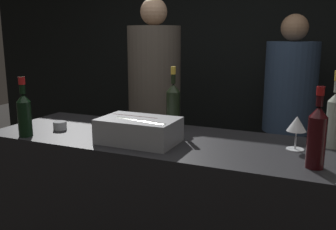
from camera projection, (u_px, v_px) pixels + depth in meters
The scene contains 12 objects.
wall_back_chalkboard at pixel (248, 50), 3.66m from camera, with size 6.40×0.06×2.80m.
bar_counter at pixel (166, 226), 2.08m from camera, with size 1.94×0.65×1.01m.
ice_bin_with_bottles at pixel (139, 129), 1.89m from camera, with size 0.39×0.25×0.13m.
bowl_white at pixel (128, 119), 2.29m from camera, with size 0.16×0.16×0.06m.
wine_glass at pixel (297, 125), 1.75m from camera, with size 0.09×0.09×0.16m.
candle_votive at pixel (60, 125), 2.15m from camera, with size 0.08×0.08×0.05m.
champagne_bottle at pixel (173, 104), 2.19m from camera, with size 0.08×0.08×0.36m.
red_wine_bottle_burgundy at pixel (24, 112), 1.99m from camera, with size 0.07×0.07×0.32m.
red_wine_bottle_tall at pixel (317, 135), 1.51m from camera, with size 0.07×0.07×0.34m.
rose_wine_bottle at pixel (335, 117), 1.78m from camera, with size 0.07×0.07×0.37m.
person_in_hoodie at pixel (289, 111), 3.03m from camera, with size 0.41×0.41×1.70m.
person_blond_tee at pixel (155, 102), 3.02m from camera, with size 0.42×0.42×1.82m.
Camera 1 is at (0.78, -1.41, 1.54)m, focal length 40.00 mm.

